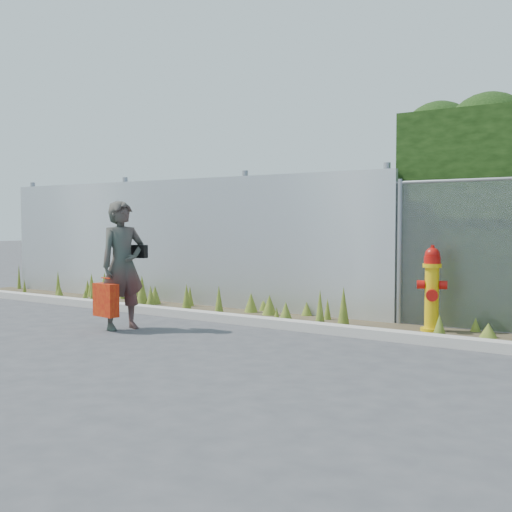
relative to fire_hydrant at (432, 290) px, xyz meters
name	(u,v)px	position (x,y,z in m)	size (l,w,h in m)	color
ground	(207,351)	(-1.65, -2.62, -0.56)	(80.00, 80.00, 0.00)	#3D3D40
curb	(291,325)	(-1.65, -0.82, -0.50)	(16.00, 0.22, 0.12)	#AEA89E
weed_strip	(315,312)	(-1.69, -0.09, -0.41)	(16.00, 1.31, 0.55)	#413625
corrugated_fence	(171,241)	(-4.90, 0.39, 0.55)	(8.50, 0.21, 2.30)	silver
fire_hydrant	(432,290)	(0.00, 0.00, 0.00)	(0.38, 0.34, 1.15)	#E3B80B
woman	(123,265)	(-3.53, -2.10, 0.31)	(0.63, 0.41, 1.73)	#0E5A49
red_tote_bag	(106,300)	(-3.59, -2.35, -0.14)	(0.40, 0.15, 0.52)	#A00B09
black_shoulder_bag	(139,251)	(-3.45, -1.88, 0.49)	(0.24, 0.10, 0.18)	black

